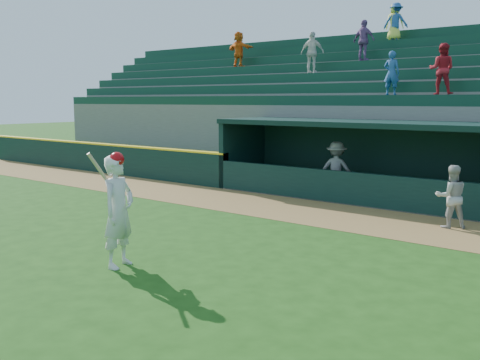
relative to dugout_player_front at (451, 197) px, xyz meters
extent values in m
plane|color=#1C4511|center=(-3.59, -5.37, -0.78)|extent=(120.00, 120.00, 0.00)
cube|color=olive|center=(-3.59, -0.47, -0.77)|extent=(40.00, 3.00, 0.01)
cube|color=black|center=(-15.84, 1.18, -0.18)|extent=(15.50, 0.30, 1.20)
cube|color=yellow|center=(-15.84, 1.18, 0.45)|extent=(15.50, 0.32, 0.06)
imported|color=#A9A9A4|center=(0.00, 0.00, 0.00)|extent=(0.95, 0.91, 1.55)
imported|color=#9D9C98|center=(-4.30, 2.22, 0.11)|extent=(1.29, 0.97, 1.78)
cube|color=slate|center=(-3.59, 2.33, -0.76)|extent=(9.00, 2.60, 0.04)
cube|color=black|center=(-8.19, 2.33, 0.37)|extent=(0.20, 2.60, 2.30)
cube|color=black|center=(-3.59, 3.63, 0.37)|extent=(9.40, 0.20, 2.30)
cube|color=black|center=(-3.59, 2.33, 1.60)|extent=(9.40, 2.80, 0.16)
cube|color=black|center=(-3.59, 1.11, -0.28)|extent=(9.00, 0.16, 1.00)
cube|color=brown|center=(-3.59, 3.13, -0.53)|extent=(8.40, 0.45, 0.10)
cube|color=slate|center=(-3.59, 4.16, 0.68)|extent=(34.00, 0.85, 2.91)
cube|color=#0F3828|center=(-3.59, 4.04, 2.31)|extent=(34.00, 0.60, 0.36)
cube|color=slate|center=(-3.59, 5.01, 0.90)|extent=(34.00, 0.85, 3.36)
cube|color=#0F3828|center=(-3.59, 4.89, 2.76)|extent=(34.00, 0.60, 0.36)
cube|color=slate|center=(-3.59, 5.86, 1.13)|extent=(34.00, 0.85, 3.81)
cube|color=#0F3828|center=(-3.59, 5.74, 3.21)|extent=(34.00, 0.60, 0.36)
cube|color=slate|center=(-3.59, 6.71, 1.35)|extent=(34.00, 0.85, 4.26)
cube|color=#0F3828|center=(-3.59, 6.59, 3.66)|extent=(34.00, 0.60, 0.36)
cube|color=slate|center=(-3.59, 7.56, 1.58)|extent=(34.00, 0.85, 4.71)
cube|color=#0F3828|center=(-3.59, 7.44, 4.11)|extent=(34.00, 0.60, 0.36)
cube|color=slate|center=(-3.59, 8.41, 1.80)|extent=(34.00, 0.85, 5.16)
cube|color=#0F3828|center=(-3.59, 8.29, 4.56)|extent=(34.00, 0.60, 0.36)
cube|color=slate|center=(-3.59, 9.26, 2.03)|extent=(34.00, 0.85, 5.61)
cube|color=#0F3828|center=(-3.59, 9.14, 5.01)|extent=(34.00, 0.60, 0.36)
cube|color=slate|center=(-3.59, 9.83, 2.03)|extent=(34.50, 0.30, 5.61)
imported|color=silver|center=(-7.36, 5.76, 4.21)|extent=(1.02, 0.57, 1.64)
imported|color=#275290|center=(-3.32, 4.06, 3.22)|extent=(0.55, 0.38, 1.45)
imported|color=#EBEC53|center=(-5.03, 8.31, 5.47)|extent=(0.78, 0.58, 1.45)
imported|color=#7E528D|center=(-5.55, 6.61, 4.64)|extent=(0.98, 0.53, 1.58)
imported|color=orange|center=(-11.76, 6.61, 4.65)|extent=(1.54, 0.65, 1.61)
imported|color=#A81924|center=(-1.68, 4.06, 3.29)|extent=(0.86, 0.72, 1.58)
imported|color=#285496|center=(-4.98, 8.31, 5.49)|extent=(1.04, 0.71, 1.49)
imported|color=silver|center=(-3.95, -6.98, 0.27)|extent=(0.67, 0.86, 2.10)
sphere|color=#B90A0E|center=(-3.95, -6.98, 1.25)|extent=(0.27, 0.27, 0.27)
cylinder|color=#D1B286|center=(-4.13, -7.20, 1.02)|extent=(0.20, 0.51, 0.76)
camera|label=1|loc=(3.82, -13.25, 2.32)|focal=40.00mm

